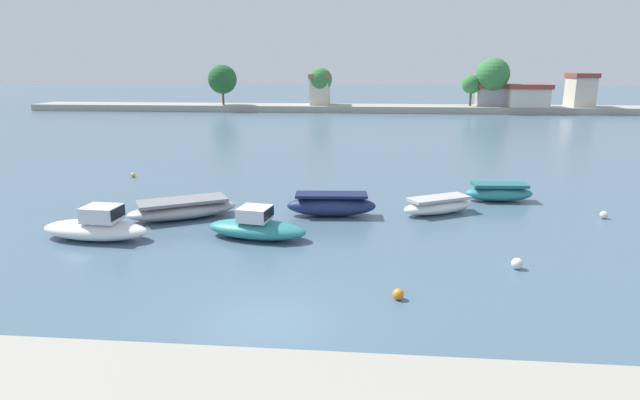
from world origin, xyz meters
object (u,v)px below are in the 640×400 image
object	(u,v)px
moored_boat_1	(183,209)
mooring_buoy_0	(517,264)
moored_boat_3	(331,205)
mooring_buoy_3	(133,175)
moored_boat_0	(96,227)
mooring_buoy_1	(398,294)
moored_boat_5	(499,193)
mooring_buoy_2	(604,215)
moored_boat_2	(257,227)
moored_boat_4	(438,206)

from	to	relation	value
moored_boat_1	mooring_buoy_0	size ratio (longest dim) A/B	13.27
moored_boat_3	mooring_buoy_3	world-z (taller)	moored_boat_3
moored_boat_0	mooring_buoy_1	bearing A→B (deg)	-17.41
moored_boat_5	mooring_buoy_0	bearing A→B (deg)	-102.79
mooring_buoy_0	mooring_buoy_1	size ratio (longest dim) A/B	1.15
mooring_buoy_1	mooring_buoy_3	bearing A→B (deg)	133.72
moored_boat_0	moored_boat_5	size ratio (longest dim) A/B	1.29
moored_boat_1	moored_boat_3	size ratio (longest dim) A/B	1.23
mooring_buoy_1	mooring_buoy_2	size ratio (longest dim) A/B	0.97
moored_boat_0	mooring_buoy_3	world-z (taller)	moored_boat_0
moored_boat_3	moored_boat_5	world-z (taller)	moored_boat_3
mooring_buoy_0	moored_boat_2	bearing A→B (deg)	165.66
moored_boat_3	mooring_buoy_2	bearing A→B (deg)	-0.88
moored_boat_1	moored_boat_3	bearing A→B (deg)	-21.11
moored_boat_0	mooring_buoy_0	size ratio (longest dim) A/B	11.56
moored_boat_2	mooring_buoy_0	size ratio (longest dim) A/B	11.15
mooring_buoy_0	mooring_buoy_2	size ratio (longest dim) A/B	1.12
mooring_buoy_0	mooring_buoy_3	xyz separation A→B (m)	(-21.70, 14.79, -0.05)
moored_boat_3	mooring_buoy_2	distance (m)	13.65
moored_boat_1	moored_boat_3	world-z (taller)	moored_boat_3
moored_boat_1	moored_boat_5	distance (m)	17.33
moored_boat_4	moored_boat_5	bearing A→B (deg)	9.57
moored_boat_1	moored_boat_3	distance (m)	7.46
mooring_buoy_1	moored_boat_2	bearing A→B (deg)	135.68
moored_boat_3	mooring_buoy_0	bearing A→B (deg)	-45.27
moored_boat_0	mooring_buoy_2	world-z (taller)	moored_boat_0
moored_boat_1	moored_boat_5	xyz separation A→B (m)	(16.60, 4.97, 0.02)
moored_boat_0	mooring_buoy_3	bearing A→B (deg)	111.80
moored_boat_5	mooring_buoy_3	bearing A→B (deg)	166.15
mooring_buoy_0	mooring_buoy_1	bearing A→B (deg)	-146.02
mooring_buoy_1	moored_boat_0	bearing A→B (deg)	158.81
mooring_buoy_3	moored_boat_1	bearing A→B (deg)	-53.71
moored_boat_1	mooring_buoy_0	xyz separation A→B (m)	(14.86, -5.48, -0.24)
moored_boat_2	mooring_buoy_2	distance (m)	17.30
moored_boat_2	moored_boat_4	distance (m)	9.78
moored_boat_1	mooring_buoy_1	size ratio (longest dim) A/B	15.24
moored_boat_1	mooring_buoy_0	bearing A→B (deg)	-49.61
moored_boat_3	moored_boat_4	bearing A→B (deg)	5.74
moored_boat_3	mooring_buoy_0	xyz separation A→B (m)	(7.48, -6.55, -0.35)
moored_boat_4	moored_boat_5	world-z (taller)	moored_boat_5
moored_boat_1	mooring_buoy_1	xyz separation A→B (m)	(10.27, -8.58, -0.27)
moored_boat_5	mooring_buoy_0	distance (m)	10.60
moored_boat_4	moored_boat_5	xyz separation A→B (m)	(3.74, 2.96, 0.06)
mooring_buoy_2	moored_boat_5	bearing A→B (deg)	144.50
mooring_buoy_3	moored_boat_3	bearing A→B (deg)	-30.09
moored_boat_1	moored_boat_4	world-z (taller)	moored_boat_1
mooring_buoy_3	moored_boat_4	bearing A→B (deg)	-20.33
moored_boat_0	mooring_buoy_1	xyz separation A→B (m)	(12.92, -5.01, -0.35)
moored_boat_5	mooring_buoy_1	world-z (taller)	moored_boat_5
moored_boat_1	mooring_buoy_2	size ratio (longest dim) A/B	14.81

